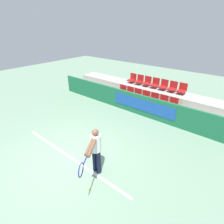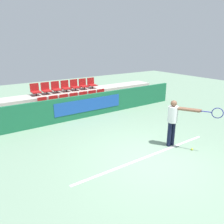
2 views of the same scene
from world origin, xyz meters
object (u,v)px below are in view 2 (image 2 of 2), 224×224
stadium_chair_6 (102,96)px  stadium_chair_9 (56,88)px  stadium_chair_5 (94,97)px  stadium_chair_4 (85,98)px  stadium_chair_13 (92,84)px  stadium_chair_2 (65,101)px  stadium_chair_8 (46,89)px  tennis_ball (192,149)px  stadium_chair_7 (35,90)px  stadium_chair_3 (75,100)px  tennis_player (175,119)px  stadium_chair_1 (55,103)px  stadium_chair_0 (43,105)px  stadium_chair_12 (83,85)px  stadium_chair_10 (66,87)px  stadium_chair_11 (75,86)px

stadium_chair_6 → stadium_chair_9: bearing=152.7°
stadium_chair_5 → stadium_chair_4: bearing=180.0°
stadium_chair_13 → stadium_chair_2: bearing=-152.7°
stadium_chair_8 → tennis_ball: bearing=-69.6°
stadium_chair_7 → stadium_chair_13: size_ratio=1.00×
stadium_chair_7 → tennis_ball: stadium_chair_7 is taller
stadium_chair_7 → stadium_chair_8: size_ratio=1.00×
stadium_chair_2 → stadium_chair_5: same height
stadium_chair_3 → tennis_ball: 5.68m
stadium_chair_5 → tennis_player: tennis_player is taller
stadium_chair_1 → stadium_chair_4: size_ratio=1.00×
stadium_chair_0 → stadium_chair_6: size_ratio=1.00×
stadium_chair_2 → stadium_chair_12: 1.87m
tennis_ball → stadium_chair_1: bearing=113.8°
stadium_chair_1 → stadium_chair_2: 0.50m
stadium_chair_10 → tennis_ball: stadium_chair_10 is taller
stadium_chair_0 → stadium_chair_2: same height
stadium_chair_3 → stadium_chair_6: (1.49, 0.00, 0.00)m
stadium_chair_8 → tennis_ball: size_ratio=8.19×
stadium_chair_10 → stadium_chair_12: size_ratio=1.00×
stadium_chair_5 → stadium_chair_11: (-0.50, 1.03, 0.45)m
stadium_chair_6 → stadium_chair_12: 1.23m
stadium_chair_7 → tennis_ball: size_ratio=8.19×
stadium_chair_4 → stadium_chair_7: (-1.99, 1.03, 0.45)m
stadium_chair_3 → stadium_chair_12: bearing=45.9°
stadium_chair_9 → stadium_chair_10: same height
stadium_chair_0 → tennis_ball: bearing=-61.9°
stadium_chair_12 → stadium_chair_10: bearing=180.0°
stadium_chair_5 → stadium_chair_8: 2.28m
stadium_chair_6 → stadium_chair_10: bearing=145.4°
stadium_chair_4 → stadium_chair_6: (0.99, 0.00, 0.00)m
stadium_chair_5 → stadium_chair_12: bearing=90.0°
stadium_chair_0 → stadium_chair_8: size_ratio=1.00×
stadium_chair_10 → stadium_chair_0: bearing=-145.4°
stadium_chair_7 → stadium_chair_6: bearing=-19.0°
stadium_chair_7 → stadium_chair_9: same height
stadium_chair_4 → stadium_chair_9: size_ratio=1.00×
stadium_chair_1 → stadium_chair_9: size_ratio=1.00×
stadium_chair_8 → tennis_ball: stadium_chair_8 is taller
stadium_chair_11 → stadium_chair_5: bearing=-64.2°
stadium_chair_8 → stadium_chair_5: bearing=-27.3°
stadium_chair_10 → stadium_chair_11: (0.50, 0.00, 0.00)m
stadium_chair_4 → stadium_chair_12: bearing=64.2°
stadium_chair_6 → stadium_chair_13: stadium_chair_13 is taller
stadium_chair_1 → stadium_chair_5: (1.99, 0.00, 0.00)m
stadium_chair_5 → stadium_chair_7: bearing=157.5°
stadium_chair_10 → stadium_chair_11: 0.50m
stadium_chair_3 → stadium_chair_10: size_ratio=1.00×
stadium_chair_0 → stadium_chair_11: bearing=27.3°
stadium_chair_3 → stadium_chair_13: stadium_chair_13 is taller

